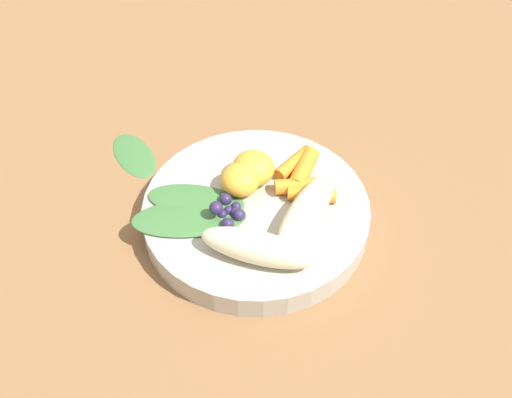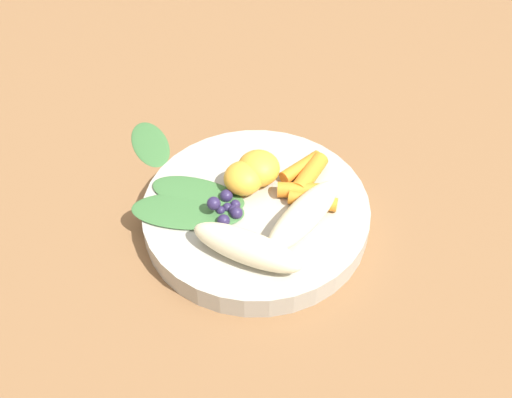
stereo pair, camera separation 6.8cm
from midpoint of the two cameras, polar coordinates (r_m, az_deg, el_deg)
name	(u,v)px [view 1 (the left image)]	position (r m, az deg, el deg)	size (l,w,h in m)	color
ground_plane	(256,222)	(0.71, -2.74, -2.28)	(2.40, 2.40, 0.00)	brown
bowl	(256,214)	(0.70, -2.78, -1.51)	(0.25, 0.25, 0.03)	#B2AD9E
banana_peeled_left	(307,210)	(0.66, 1.66, -1.17)	(0.12, 0.03, 0.03)	beige
banana_peeled_right	(258,248)	(0.63, -2.96, -4.57)	(0.12, 0.03, 0.03)	beige
orange_segment_near	(237,181)	(0.69, -4.53, 1.46)	(0.04, 0.04, 0.03)	#F4A833
orange_segment_far	(253,168)	(0.70, -3.01, 2.64)	(0.05, 0.05, 0.04)	#F4A833
carrot_front	(312,195)	(0.69, 2.24, 0.22)	(0.02, 0.02, 0.05)	orange
carrot_mid_left	(304,185)	(0.70, 1.52, 1.08)	(0.02, 0.02, 0.06)	orange
carrot_mid_right	(304,169)	(0.71, 1.60, 2.59)	(0.02, 0.02, 0.06)	orange
carrot_rear	(294,163)	(0.72, 0.76, 3.12)	(0.02, 0.02, 0.05)	orange
blueberry_pile	(228,211)	(0.67, -5.41, -1.25)	(0.04, 0.04, 0.03)	#2D234C
kale_leaf_left	(196,200)	(0.70, -8.21, -0.27)	(0.11, 0.05, 0.01)	#3D7038
kale_leaf_right	(189,218)	(0.68, -8.90, -1.89)	(0.12, 0.05, 0.01)	#3D7038
kale_leaf_stray	(134,154)	(0.80, -13.34, 3.83)	(0.09, 0.04, 0.01)	#3D7038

